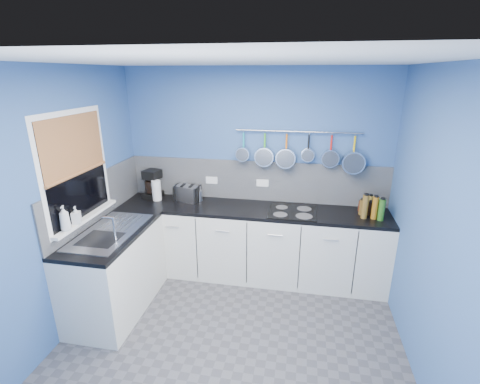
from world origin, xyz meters
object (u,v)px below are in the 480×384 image
(hob, at_px, (292,212))
(soap_bottle_b, at_px, (76,215))
(canister, at_px, (199,196))
(toaster, at_px, (187,193))
(coffee_maker, at_px, (152,184))
(paper_towel, at_px, (157,190))
(soap_bottle_a, at_px, (64,218))

(hob, bearing_deg, soap_bottle_b, -153.42)
(canister, bearing_deg, soap_bottle_b, -125.36)
(canister, bearing_deg, toaster, -174.58)
(coffee_maker, distance_m, canister, 0.63)
(paper_towel, height_order, hob, paper_towel)
(toaster, bearing_deg, hob, 10.98)
(toaster, xyz_separation_m, hob, (1.31, -0.17, -0.09))
(paper_towel, relative_size, hob, 0.47)
(soap_bottle_a, bearing_deg, toaster, 62.12)
(soap_bottle_a, bearing_deg, paper_towel, 75.81)
(paper_towel, distance_m, hob, 1.71)
(paper_towel, bearing_deg, hob, -3.73)
(soap_bottle_a, distance_m, soap_bottle_b, 0.16)
(hob, bearing_deg, coffee_maker, 173.76)
(coffee_maker, bearing_deg, soap_bottle_a, -88.43)
(soap_bottle_b, relative_size, paper_towel, 0.67)
(toaster, bearing_deg, soap_bottle_b, -102.68)
(soap_bottle_b, bearing_deg, soap_bottle_a, -90.00)
(paper_towel, xyz_separation_m, hob, (1.70, -0.11, -0.12))
(toaster, bearing_deg, soap_bottle_a, -99.60)
(paper_towel, bearing_deg, coffee_maker, 137.71)
(coffee_maker, relative_size, canister, 2.66)
(soap_bottle_a, bearing_deg, canister, 57.93)
(coffee_maker, distance_m, hob, 1.81)
(soap_bottle_b, xyz_separation_m, canister, (0.85, 1.19, -0.17))
(soap_bottle_a, height_order, canister, soap_bottle_a)
(soap_bottle_b, xyz_separation_m, toaster, (0.71, 1.18, -0.14))
(soap_bottle_b, xyz_separation_m, hob, (2.02, 1.01, -0.23))
(coffee_maker, bearing_deg, hob, 4.91)
(soap_bottle_b, relative_size, hob, 0.32)
(paper_towel, bearing_deg, canister, 7.70)
(coffee_maker, height_order, hob, coffee_maker)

